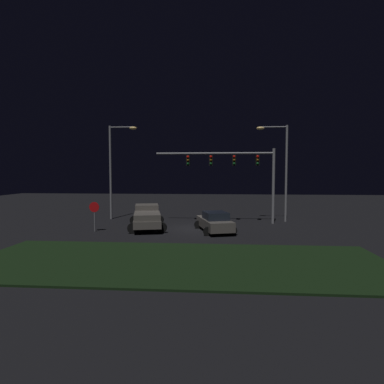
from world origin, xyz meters
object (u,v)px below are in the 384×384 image
(pickup_truck, at_px, (147,216))
(car_sedan, at_px, (215,222))
(street_lamp_right, at_px, (280,162))
(street_lamp_left, at_px, (116,161))
(traffic_signal_gantry, at_px, (234,166))
(stop_sign, at_px, (94,211))

(pickup_truck, height_order, car_sedan, pickup_truck)
(street_lamp_right, bearing_deg, pickup_truck, -158.47)
(pickup_truck, bearing_deg, street_lamp_right, -81.52)
(street_lamp_left, bearing_deg, car_sedan, -31.56)
(car_sedan, distance_m, traffic_signal_gantry, 6.21)
(street_lamp_left, relative_size, stop_sign, 3.96)
(pickup_truck, relative_size, car_sedan, 1.21)
(pickup_truck, distance_m, traffic_signal_gantry, 8.70)
(street_lamp_right, xyz_separation_m, stop_sign, (-14.80, -6.11, -3.85))
(stop_sign, bearing_deg, street_lamp_right, 22.43)
(street_lamp_left, height_order, stop_sign, street_lamp_left)
(pickup_truck, xyz_separation_m, traffic_signal_gantry, (7.03, 3.17, 4.03))
(street_lamp_right, relative_size, stop_sign, 3.88)
(pickup_truck, xyz_separation_m, car_sedan, (5.38, -1.01, -0.26))
(traffic_signal_gantry, bearing_deg, pickup_truck, -155.76)
(traffic_signal_gantry, distance_m, stop_sign, 12.21)
(pickup_truck, bearing_deg, stop_sign, 102.07)
(car_sedan, height_order, street_lamp_left, street_lamp_left)
(pickup_truck, distance_m, stop_sign, 4.04)
(traffic_signal_gantry, bearing_deg, stop_sign, -155.46)
(street_lamp_right, bearing_deg, car_sedan, -136.95)
(traffic_signal_gantry, distance_m, street_lamp_right, 4.36)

